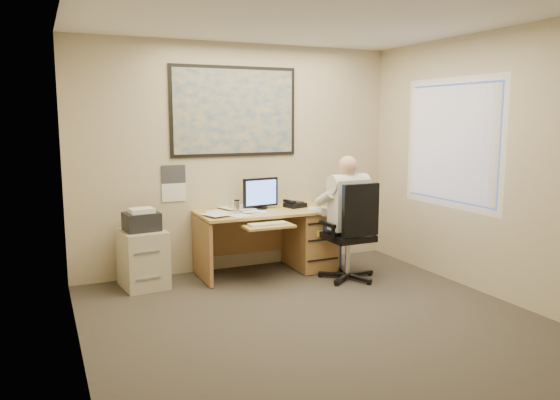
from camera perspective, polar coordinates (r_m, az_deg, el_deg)
name	(u,v)px	position (r m, az deg, el deg)	size (l,w,h in m)	color
room_shell	(331,176)	(4.56, 5.33, 2.50)	(4.00, 4.50, 2.70)	#39342C
desk	(290,233)	(6.61, 1.08, -3.50)	(1.60, 0.97, 1.11)	tan
world_map	(235,112)	(6.55, -4.76, 9.19)	(1.56, 0.03, 1.06)	#1E4C93
wall_calendar	(174,183)	(6.40, -11.05, 1.71)	(0.28, 0.01, 0.42)	white
window_blinds	(452,143)	(6.35, 17.49, 5.68)	(0.06, 1.40, 1.30)	white
filing_cabinet	(143,253)	(6.13, -14.14, -5.42)	(0.50, 0.58, 0.87)	#BEB699
office_chair	(350,252)	(6.24, 7.35, -5.39)	(0.68, 0.68, 1.12)	black
person	(347,218)	(6.23, 7.03, -1.86)	(0.58, 0.83, 1.41)	silver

